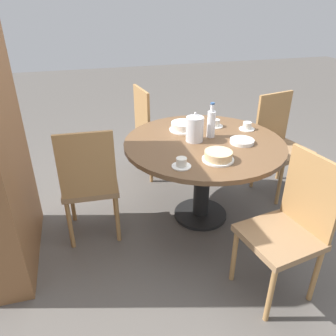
{
  "coord_description": "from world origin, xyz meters",
  "views": [
    {
      "loc": [
        -2.25,
        0.93,
        1.77
      ],
      "look_at": [
        0.0,
        0.3,
        0.53
      ],
      "focal_mm": 35.0,
      "sensor_mm": 36.0,
      "label": 1
    }
  ],
  "objects_px": {
    "cup_a": "(181,163)",
    "cake_second": "(218,156)",
    "coffee_pot": "(195,128)",
    "cake_main": "(183,126)",
    "chair_c": "(154,130)",
    "cup_b": "(216,124)",
    "cup_c": "(247,127)",
    "chair_a": "(289,226)",
    "water_bottle": "(211,123)",
    "chair_d": "(90,182)",
    "chair_b": "(279,142)"
  },
  "relations": [
    {
      "from": "water_bottle",
      "to": "cake_second",
      "type": "xyz_separation_m",
      "value": [
        -0.42,
        0.11,
        -0.08
      ]
    },
    {
      "from": "cup_b",
      "to": "chair_a",
      "type": "bearing_deg",
      "value": -179.69
    },
    {
      "from": "chair_b",
      "to": "cup_b",
      "type": "bearing_deg",
      "value": 166.26
    },
    {
      "from": "coffee_pot",
      "to": "cup_a",
      "type": "height_order",
      "value": "coffee_pot"
    },
    {
      "from": "water_bottle",
      "to": "cake_second",
      "type": "relative_size",
      "value": 1.27
    },
    {
      "from": "chair_b",
      "to": "chair_c",
      "type": "height_order",
      "value": "same"
    },
    {
      "from": "coffee_pot",
      "to": "chair_c",
      "type": "bearing_deg",
      "value": 8.22
    },
    {
      "from": "chair_b",
      "to": "chair_d",
      "type": "distance_m",
      "value": 1.84
    },
    {
      "from": "water_bottle",
      "to": "cup_a",
      "type": "relative_size",
      "value": 2.15
    },
    {
      "from": "cup_c",
      "to": "chair_b",
      "type": "bearing_deg",
      "value": -74.89
    },
    {
      "from": "chair_a",
      "to": "cake_main",
      "type": "bearing_deg",
      "value": -174.83
    },
    {
      "from": "chair_b",
      "to": "cup_b",
      "type": "xyz_separation_m",
      "value": [
        0.02,
        0.67,
        0.25
      ]
    },
    {
      "from": "cake_main",
      "to": "water_bottle",
      "type": "bearing_deg",
      "value": -139.51
    },
    {
      "from": "chair_c",
      "to": "cup_b",
      "type": "relative_size",
      "value": 7.13
    },
    {
      "from": "chair_d",
      "to": "cup_a",
      "type": "xyz_separation_m",
      "value": [
        -0.35,
        -0.61,
        0.25
      ]
    },
    {
      "from": "cake_main",
      "to": "cup_b",
      "type": "bearing_deg",
      "value": -88.89
    },
    {
      "from": "cake_main",
      "to": "cake_second",
      "type": "height_order",
      "value": "cake_main"
    },
    {
      "from": "chair_a",
      "to": "water_bottle",
      "type": "distance_m",
      "value": 1.04
    },
    {
      "from": "chair_d",
      "to": "cake_second",
      "type": "relative_size",
      "value": 4.21
    },
    {
      "from": "cup_a",
      "to": "cake_second",
      "type": "bearing_deg",
      "value": -84.9
    },
    {
      "from": "coffee_pot",
      "to": "cake_main",
      "type": "xyz_separation_m",
      "value": [
        0.24,
        0.01,
        -0.07
      ]
    },
    {
      "from": "coffee_pot",
      "to": "cup_b",
      "type": "xyz_separation_m",
      "value": [
        0.25,
        -0.29,
        -0.08
      ]
    },
    {
      "from": "chair_a",
      "to": "coffee_pot",
      "type": "distance_m",
      "value": 1.03
    },
    {
      "from": "chair_d",
      "to": "coffee_pot",
      "type": "bearing_deg",
      "value": -173.74
    },
    {
      "from": "cake_second",
      "to": "cup_c",
      "type": "xyz_separation_m",
      "value": [
        0.49,
        -0.48,
        -0.01
      ]
    },
    {
      "from": "water_bottle",
      "to": "cup_c",
      "type": "xyz_separation_m",
      "value": [
        0.07,
        -0.37,
        -0.09
      ]
    },
    {
      "from": "chair_a",
      "to": "cup_b",
      "type": "relative_size",
      "value": 7.13
    },
    {
      "from": "cake_second",
      "to": "chair_a",
      "type": "bearing_deg",
      "value": -155.46
    },
    {
      "from": "chair_d",
      "to": "cake_main",
      "type": "xyz_separation_m",
      "value": [
        0.29,
        -0.84,
        0.26
      ]
    },
    {
      "from": "chair_a",
      "to": "cup_b",
      "type": "distance_m",
      "value": 1.21
    },
    {
      "from": "chair_b",
      "to": "chair_c",
      "type": "distance_m",
      "value": 1.27
    },
    {
      "from": "chair_d",
      "to": "cake_second",
      "type": "xyz_separation_m",
      "value": [
        -0.33,
        -0.9,
        0.26
      ]
    },
    {
      "from": "chair_b",
      "to": "cup_a",
      "type": "bearing_deg",
      "value": -164.34
    },
    {
      "from": "cup_a",
      "to": "cup_b",
      "type": "bearing_deg",
      "value": -38.94
    },
    {
      "from": "water_bottle",
      "to": "cake_second",
      "type": "distance_m",
      "value": 0.44
    },
    {
      "from": "chair_c",
      "to": "cup_c",
      "type": "relative_size",
      "value": 7.13
    },
    {
      "from": "coffee_pot",
      "to": "cake_second",
      "type": "distance_m",
      "value": 0.39
    },
    {
      "from": "chair_d",
      "to": "cup_c",
      "type": "relative_size",
      "value": 7.13
    },
    {
      "from": "water_bottle",
      "to": "cup_a",
      "type": "xyz_separation_m",
      "value": [
        -0.44,
        0.39,
        -0.09
      ]
    },
    {
      "from": "chair_a",
      "to": "chair_d",
      "type": "xyz_separation_m",
      "value": [
        0.88,
        1.15,
        0.0
      ]
    },
    {
      "from": "cake_second",
      "to": "coffee_pot",
      "type": "bearing_deg",
      "value": 6.58
    },
    {
      "from": "coffee_pot",
      "to": "cake_second",
      "type": "xyz_separation_m",
      "value": [
        -0.38,
        -0.04,
        -0.07
      ]
    },
    {
      "from": "cup_c",
      "to": "chair_a",
      "type": "bearing_deg",
      "value": 167.59
    },
    {
      "from": "coffee_pot",
      "to": "cake_main",
      "type": "bearing_deg",
      "value": 3.19
    },
    {
      "from": "chair_c",
      "to": "chair_d",
      "type": "distance_m",
      "value": 1.17
    },
    {
      "from": "cup_b",
      "to": "cup_c",
      "type": "distance_m",
      "value": 0.27
    },
    {
      "from": "cake_second",
      "to": "cup_a",
      "type": "relative_size",
      "value": 1.69
    },
    {
      "from": "water_bottle",
      "to": "cake_main",
      "type": "distance_m",
      "value": 0.28
    },
    {
      "from": "cake_second",
      "to": "chair_d",
      "type": "bearing_deg",
      "value": 69.85
    },
    {
      "from": "water_bottle",
      "to": "cup_b",
      "type": "bearing_deg",
      "value": -32.59
    }
  ]
}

